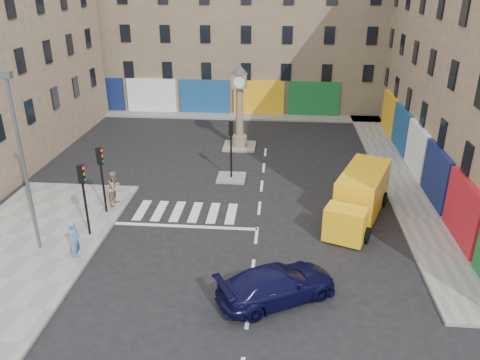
# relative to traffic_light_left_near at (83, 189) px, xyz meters

# --- Properties ---
(ground) EXTENTS (120.00, 120.00, 0.00)m
(ground) POSITION_rel_traffic_light_left_near_xyz_m (8.30, -0.20, -2.62)
(ground) COLOR black
(ground) RESTS_ON ground
(sidewalk_left) EXTENTS (7.00, 16.00, 0.15)m
(sidewalk_left) POSITION_rel_traffic_light_left_near_xyz_m (-2.70, -2.20, -2.55)
(sidewalk_left) COLOR gray
(sidewalk_left) RESTS_ON ground
(sidewalk_right) EXTENTS (2.60, 30.00, 0.15)m
(sidewalk_right) POSITION_rel_traffic_light_left_near_xyz_m (17.00, 9.80, -2.55)
(sidewalk_right) COLOR gray
(sidewalk_right) RESTS_ON ground
(sidewalk_far) EXTENTS (32.00, 2.40, 0.15)m
(sidewalk_far) POSITION_rel_traffic_light_left_near_xyz_m (4.30, 22.00, -2.55)
(sidewalk_far) COLOR gray
(sidewalk_far) RESTS_ON ground
(island_near) EXTENTS (1.80, 1.80, 0.12)m
(island_near) POSITION_rel_traffic_light_left_near_xyz_m (6.30, 7.80, -2.56)
(island_near) COLOR gray
(island_near) RESTS_ON ground
(island_far) EXTENTS (2.40, 2.40, 0.12)m
(island_far) POSITION_rel_traffic_light_left_near_xyz_m (6.30, 13.80, -2.56)
(island_far) COLOR gray
(island_far) RESTS_ON ground
(building_far) EXTENTS (32.00, 10.00, 17.00)m
(building_far) POSITION_rel_traffic_light_left_near_xyz_m (4.30, 27.80, 5.88)
(building_far) COLOR #847358
(building_far) RESTS_ON ground
(traffic_light_left_near) EXTENTS (0.28, 0.22, 3.70)m
(traffic_light_left_near) POSITION_rel_traffic_light_left_near_xyz_m (0.00, 0.00, 0.00)
(traffic_light_left_near) COLOR black
(traffic_light_left_near) RESTS_ON sidewalk_left
(traffic_light_left_far) EXTENTS (0.28, 0.22, 3.70)m
(traffic_light_left_far) POSITION_rel_traffic_light_left_near_xyz_m (0.00, 2.40, 0.00)
(traffic_light_left_far) COLOR black
(traffic_light_left_far) RESTS_ON sidewalk_left
(traffic_light_island) EXTENTS (0.28, 0.22, 3.70)m
(traffic_light_island) POSITION_rel_traffic_light_left_near_xyz_m (6.30, 7.80, -0.03)
(traffic_light_island) COLOR black
(traffic_light_island) RESTS_ON island_near
(lamp_post) EXTENTS (0.50, 0.25, 8.30)m
(lamp_post) POSITION_rel_traffic_light_left_near_xyz_m (-1.90, -1.40, 2.17)
(lamp_post) COLOR #595B60
(lamp_post) RESTS_ON sidewalk_left
(clock_pillar) EXTENTS (1.20, 1.20, 6.10)m
(clock_pillar) POSITION_rel_traffic_light_left_near_xyz_m (6.30, 13.80, 0.93)
(clock_pillar) COLOR #A08568
(clock_pillar) RESTS_ON island_far
(navy_sedan) EXTENTS (5.29, 4.19, 1.44)m
(navy_sedan) POSITION_rel_traffic_light_left_near_xyz_m (9.39, -4.12, -1.90)
(navy_sedan) COLOR black
(navy_sedan) RESTS_ON ground
(yellow_van) EXTENTS (4.25, 6.92, 2.42)m
(yellow_van) POSITION_rel_traffic_light_left_near_xyz_m (13.66, 3.37, -1.42)
(yellow_van) COLOR yellow
(yellow_van) RESTS_ON ground
(pedestrian_blue) EXTENTS (0.49, 0.73, 1.95)m
(pedestrian_blue) POSITION_rel_traffic_light_left_near_xyz_m (0.30, -2.23, -1.50)
(pedestrian_blue) COLOR #5182BB
(pedestrian_blue) RESTS_ON sidewalk_left
(pedestrian_tan) EXTENTS (0.89, 1.07, 1.97)m
(pedestrian_tan) POSITION_rel_traffic_light_left_near_xyz_m (0.24, 3.36, -1.49)
(pedestrian_tan) COLOR #94795B
(pedestrian_tan) RESTS_ON sidewalk_left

